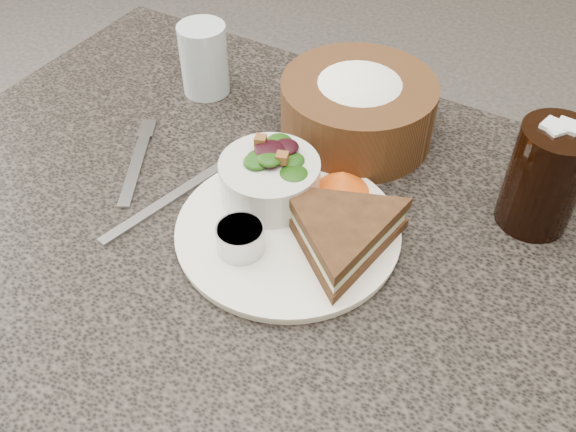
{
  "coord_description": "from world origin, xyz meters",
  "views": [
    {
      "loc": [
        0.27,
        -0.45,
        1.29
      ],
      "look_at": [
        0.01,
        -0.0,
        0.78
      ],
      "focal_mm": 40.0,
      "sensor_mm": 36.0,
      "label": 1
    }
  ],
  "objects_px": {
    "salad_bowl": "(270,174)",
    "dressing_ramekin": "(240,239)",
    "cola_glass": "(546,174)",
    "dining_table": "(281,393)",
    "bread_basket": "(358,101)",
    "sandwich": "(341,232)",
    "water_glass": "(204,59)",
    "dinner_plate": "(288,231)"
  },
  "relations": [
    {
      "from": "bread_basket",
      "to": "dressing_ramekin",
      "type": "bearing_deg",
      "value": -93.04
    },
    {
      "from": "salad_bowl",
      "to": "cola_glass",
      "type": "distance_m",
      "value": 0.31
    },
    {
      "from": "dining_table",
      "to": "bread_basket",
      "type": "height_order",
      "value": "bread_basket"
    },
    {
      "from": "cola_glass",
      "to": "bread_basket",
      "type": "bearing_deg",
      "value": 170.97
    },
    {
      "from": "dining_table",
      "to": "dressing_ramekin",
      "type": "distance_m",
      "value": 0.41
    },
    {
      "from": "sandwich",
      "to": "cola_glass",
      "type": "distance_m",
      "value": 0.24
    },
    {
      "from": "water_glass",
      "to": "bread_basket",
      "type": "bearing_deg",
      "value": 2.65
    },
    {
      "from": "dinner_plate",
      "to": "bread_basket",
      "type": "bearing_deg",
      "value": 94.06
    },
    {
      "from": "dinner_plate",
      "to": "bread_basket",
      "type": "relative_size",
      "value": 1.26
    },
    {
      "from": "salad_bowl",
      "to": "dressing_ramekin",
      "type": "relative_size",
      "value": 2.21
    },
    {
      "from": "cola_glass",
      "to": "dressing_ramekin",
      "type": "bearing_deg",
      "value": -139.97
    },
    {
      "from": "dining_table",
      "to": "water_glass",
      "type": "xyz_separation_m",
      "value": [
        -0.24,
        0.19,
        0.43
      ]
    },
    {
      "from": "sandwich",
      "to": "water_glass",
      "type": "xyz_separation_m",
      "value": [
        -0.32,
        0.19,
        0.02
      ]
    },
    {
      "from": "dressing_ramekin",
      "to": "cola_glass",
      "type": "relative_size",
      "value": 0.38
    },
    {
      "from": "dining_table",
      "to": "cola_glass",
      "type": "distance_m",
      "value": 0.54
    },
    {
      "from": "salad_bowl",
      "to": "water_glass",
      "type": "relative_size",
      "value": 1.15
    },
    {
      "from": "dinner_plate",
      "to": "salad_bowl",
      "type": "xyz_separation_m",
      "value": [
        -0.05,
        0.04,
        0.04
      ]
    },
    {
      "from": "dining_table",
      "to": "bread_basket",
      "type": "xyz_separation_m",
      "value": [
        -0.0,
        0.2,
        0.43
      ]
    },
    {
      "from": "dinner_plate",
      "to": "sandwich",
      "type": "xyz_separation_m",
      "value": [
        0.07,
        0.0,
        0.03
      ]
    },
    {
      "from": "dining_table",
      "to": "dressing_ramekin",
      "type": "height_order",
      "value": "dressing_ramekin"
    },
    {
      "from": "dining_table",
      "to": "cola_glass",
      "type": "height_order",
      "value": "cola_glass"
    },
    {
      "from": "dinner_plate",
      "to": "salad_bowl",
      "type": "relative_size",
      "value": 2.15
    },
    {
      "from": "salad_bowl",
      "to": "dressing_ramekin",
      "type": "height_order",
      "value": "salad_bowl"
    },
    {
      "from": "sandwich",
      "to": "water_glass",
      "type": "distance_m",
      "value": 0.37
    },
    {
      "from": "sandwich",
      "to": "salad_bowl",
      "type": "height_order",
      "value": "salad_bowl"
    },
    {
      "from": "salad_bowl",
      "to": "cola_glass",
      "type": "relative_size",
      "value": 0.84
    },
    {
      "from": "bread_basket",
      "to": "dining_table",
      "type": "bearing_deg",
      "value": -89.98
    },
    {
      "from": "dinner_plate",
      "to": "water_glass",
      "type": "relative_size",
      "value": 2.47
    },
    {
      "from": "bread_basket",
      "to": "cola_glass",
      "type": "distance_m",
      "value": 0.25
    },
    {
      "from": "dining_table",
      "to": "dinner_plate",
      "type": "height_order",
      "value": "dinner_plate"
    },
    {
      "from": "bread_basket",
      "to": "cola_glass",
      "type": "height_order",
      "value": "cola_glass"
    },
    {
      "from": "dinner_plate",
      "to": "cola_glass",
      "type": "distance_m",
      "value": 0.3
    },
    {
      "from": "dining_table",
      "to": "dinner_plate",
      "type": "distance_m",
      "value": 0.38
    },
    {
      "from": "dining_table",
      "to": "bread_basket",
      "type": "relative_size",
      "value": 4.92
    },
    {
      "from": "dining_table",
      "to": "dinner_plate",
      "type": "relative_size",
      "value": 3.91
    },
    {
      "from": "dinner_plate",
      "to": "dining_table",
      "type": "bearing_deg",
      "value": 170.34
    },
    {
      "from": "sandwich",
      "to": "bread_basket",
      "type": "height_order",
      "value": "bread_basket"
    },
    {
      "from": "dressing_ramekin",
      "to": "water_glass",
      "type": "height_order",
      "value": "water_glass"
    },
    {
      "from": "cola_glass",
      "to": "water_glass",
      "type": "bearing_deg",
      "value": 176.65
    },
    {
      "from": "water_glass",
      "to": "dressing_ramekin",
      "type": "bearing_deg",
      "value": -47.98
    },
    {
      "from": "dinner_plate",
      "to": "sandwich",
      "type": "bearing_deg",
      "value": 3.58
    },
    {
      "from": "salad_bowl",
      "to": "bread_basket",
      "type": "height_order",
      "value": "bread_basket"
    }
  ]
}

